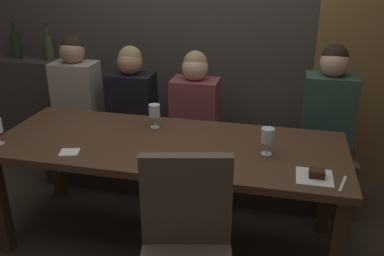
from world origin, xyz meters
name	(u,v)px	position (x,y,z in m)	size (l,w,h in m)	color
ground	(170,239)	(0.00, 0.00, 0.00)	(9.00, 9.00, 0.00)	#382D26
arched_door	(381,22)	(1.35, 1.15, 1.36)	(0.90, 0.05, 2.55)	olive
back_counter	(43,108)	(-1.55, 1.04, 0.47)	(1.10, 0.28, 0.95)	#38342F
dining_table	(168,155)	(0.00, 0.00, 0.65)	(2.20, 0.84, 0.74)	#412B1C
banquette_bench	(193,164)	(0.00, 0.70, 0.23)	(2.50, 0.44, 0.45)	#312A23
chair_near_side	(186,245)	(0.29, -0.72, 0.56)	(0.53, 0.53, 0.98)	#4C3321
diner_redhead	(76,86)	(-0.99, 0.72, 0.83)	(0.36, 0.24, 0.80)	#9E9384
diner_bearded	(132,94)	(-0.51, 0.72, 0.80)	(0.36, 0.24, 0.73)	black
diner_far_end	(195,100)	(0.02, 0.71, 0.79)	(0.36, 0.24, 0.72)	brown
diner_near_end	(329,104)	(1.01, 0.70, 0.84)	(0.36, 0.24, 0.82)	#2D473D
wine_bottle_dark_red	(16,45)	(-1.75, 1.06, 1.07)	(0.08, 0.08, 0.33)	black
wine_bottle_pale_label	(49,47)	(-1.41, 1.06, 1.07)	(0.08, 0.08, 0.33)	#384728
wine_glass_end_left	(268,136)	(0.61, -0.02, 0.86)	(0.08, 0.08, 0.16)	silver
wine_glass_center_back	(154,112)	(-0.16, 0.22, 0.85)	(0.08, 0.08, 0.16)	silver
dessert_plate	(315,176)	(0.88, -0.26, 0.75)	(0.19, 0.19, 0.05)	white
fork_on_table	(343,184)	(1.02, -0.29, 0.74)	(0.02, 0.17, 0.01)	silver
folded_napkin	(69,152)	(-0.53, -0.27, 0.74)	(0.11, 0.10, 0.01)	silver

